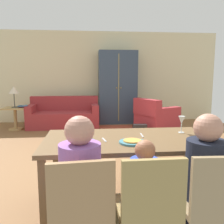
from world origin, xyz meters
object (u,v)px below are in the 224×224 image
at_px(side_table, 15,115).
at_px(handbag, 140,130).
at_px(person_child, 143,202).
at_px(book_upper, 23,106).
at_px(person_man, 80,194).
at_px(couch, 64,116).
at_px(table_lamp, 14,91).
at_px(book_lower, 23,107).
at_px(plate_near_child, 132,142).
at_px(dining_table, 129,145).
at_px(dining_chair_child, 149,206).
at_px(plate_near_man, 82,142).
at_px(dining_chair_man, 81,210).
at_px(armoire, 118,87).
at_px(person_woman, 202,189).
at_px(dining_chair_woman, 213,203).
at_px(wine_glass, 182,121).
at_px(armchair, 155,118).

distance_m(side_table, handbag, 3.22).
xyz_separation_m(person_child, book_upper, (-2.08, 4.64, 0.19)).
relative_size(person_man, couch, 0.59).
xyz_separation_m(side_table, table_lamp, (0.00, 0.00, 0.63)).
relative_size(person_child, book_lower, 4.20).
bearing_deg(book_lower, handbag, -17.85).
relative_size(plate_near_child, person_man, 0.23).
height_order(person_man, side_table, person_man).
distance_m(dining_table, dining_chair_child, 0.84).
height_order(plate_near_man, person_child, person_child).
bearing_deg(person_man, plate_near_man, 89.69).
bearing_deg(book_lower, dining_chair_child, -66.82).
bearing_deg(dining_chair_man, book_upper, 108.66).
relative_size(plate_near_child, side_table, 0.43).
xyz_separation_m(person_child, handbag, (0.79, 3.78, -0.30)).
height_order(plate_near_child, person_man, person_man).
distance_m(dining_chair_child, handbag, 4.04).
height_order(table_lamp, handbag, table_lamp).
bearing_deg(table_lamp, armoire, 14.29).
height_order(dining_table, person_woman, person_woman).
xyz_separation_m(plate_near_child, dining_chair_child, (0.00, -0.64, -0.28)).
bearing_deg(dining_chair_man, side_table, 110.73).
xyz_separation_m(dining_chair_child, couch, (-1.08, 5.11, -0.19)).
distance_m(dining_chair_woman, person_woman, 0.18).
bearing_deg(wine_glass, armoire, 92.04).
relative_size(dining_chair_child, handbag, 2.72).
xyz_separation_m(dining_chair_man, book_lower, (-1.62, 4.87, 0.10)).
distance_m(plate_near_man, book_lower, 4.48).
bearing_deg(book_lower, couch, 13.02).
height_order(dining_table, side_table, dining_table).
bearing_deg(armoire, book_upper, -163.74).
bearing_deg(person_man, person_woman, 0.00).
bearing_deg(side_table, person_man, -68.66).
xyz_separation_m(dining_table, book_lower, (-2.09, 4.05, -0.09)).
bearing_deg(dining_table, dining_chair_woman, -60.53).
height_order(dining_table, plate_near_man, plate_near_man).
height_order(plate_near_child, dining_chair_woman, dining_chair_woman).
bearing_deg(wine_glass, couch, 112.39).
height_order(person_child, side_table, person_child).
bearing_deg(wine_glass, side_table, 127.11).
height_order(dining_chair_woman, book_upper, dining_chair_woman).
relative_size(dining_table, dining_chair_man, 1.96).
bearing_deg(table_lamp, wine_glass, -52.89).
bearing_deg(person_man, handbag, 71.53).
xyz_separation_m(person_woman, couch, (-1.55, 4.93, -0.21)).
relative_size(plate_near_child, armchair, 0.22).
bearing_deg(side_table, plate_near_child, -61.36).
bearing_deg(table_lamp, dining_chair_woman, -60.34).
height_order(wine_glass, armchair, wine_glass).
distance_m(wine_glass, armchair, 3.53).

